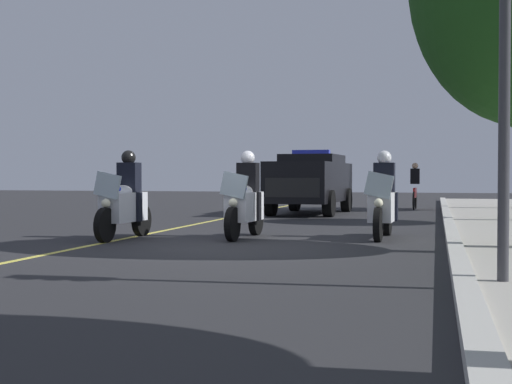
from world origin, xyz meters
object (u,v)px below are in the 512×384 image
object	(u,v)px
police_motorcycle_trailing	(383,203)
cyclist_background	(415,186)
police_motorcycle_lead_right	(245,202)
police_motorcycle_lead_left	(124,203)
police_suv	(311,181)

from	to	relation	value
police_motorcycle_trailing	cyclist_background	distance (m)	12.26
police_motorcycle_lead_right	police_motorcycle_lead_left	bearing A→B (deg)	-70.15
police_motorcycle_trailing	police_suv	size ratio (longest dim) A/B	0.43
police_suv	cyclist_background	xyz separation A→B (m)	(-3.84, 3.16, -0.22)
police_motorcycle_lead_left	police_suv	bearing A→B (deg)	168.96
police_motorcycle_trailing	police_suv	xyz separation A→B (m)	(-8.41, -2.91, 0.37)
police_motorcycle_lead_left	cyclist_background	distance (m)	14.54
police_motorcycle_lead_left	police_motorcycle_lead_right	size ratio (longest dim) A/B	1.00
police_motorcycle_lead_right	police_motorcycle_trailing	xyz separation A→B (m)	(-0.59, 2.63, 0.00)
police_motorcycle_lead_left	police_motorcycle_trailing	bearing A→B (deg)	105.95
police_motorcycle_lead_right	police_motorcycle_trailing	size ratio (longest dim) A/B	1.00
police_motorcycle_lead_left	police_motorcycle_trailing	world-z (taller)	same
police_motorcycle_lead_right	police_motorcycle_trailing	world-z (taller)	same
cyclist_background	police_motorcycle_trailing	bearing A→B (deg)	-1.16
police_motorcycle_lead_right	cyclist_background	distance (m)	13.16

